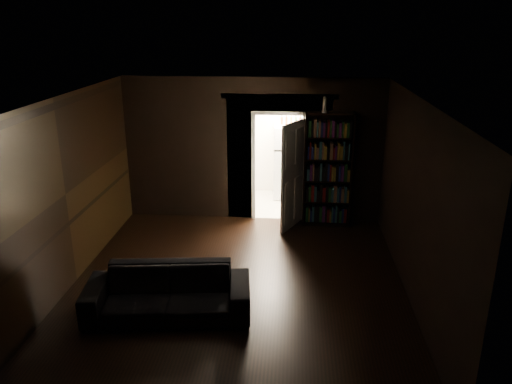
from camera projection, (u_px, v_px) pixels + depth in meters
The scene contains 9 objects.
ground at pixel (237, 286), 7.52m from camera, with size 5.50×5.50×0.00m, color black.
room_walls at pixel (243, 160), 7.98m from camera, with size 5.02×5.61×2.84m.
kitchen_alcove at pixel (280, 147), 10.73m from camera, with size 2.20×1.80×2.60m.
sofa at pixel (168, 286), 6.69m from camera, with size 2.20×0.95×0.85m, color black.
bookshelf at pixel (328, 170), 9.46m from camera, with size 0.90×0.32×2.20m, color black.
refrigerator at pixel (291, 161), 11.07m from camera, with size 0.74×0.68×1.65m, color white.
door at pixel (292, 176), 9.34m from camera, with size 0.85×0.05×2.05m, color white.
figurine at pixel (325, 105), 9.00m from camera, with size 0.10×0.10×0.29m, color silver.
bottles at pixel (293, 119), 10.72m from camera, with size 0.58×0.07×0.24m, color black.
Camera 1 is at (0.80, -6.60, 3.81)m, focal length 35.00 mm.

